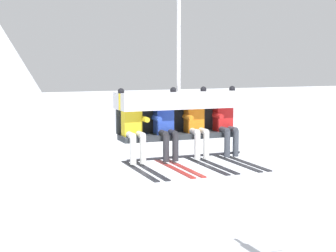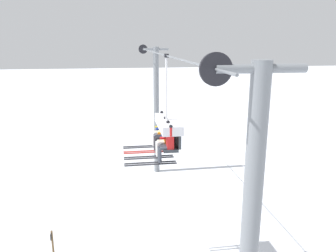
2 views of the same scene
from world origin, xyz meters
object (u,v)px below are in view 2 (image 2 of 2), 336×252
skier_yellow (159,129)px  lift_tower_near (156,108)px  chairlift_chair (169,127)px  skier_red (166,143)px  skier_orange (164,138)px  skier_blue (161,133)px  trail_sign (53,247)px

skier_yellow → lift_tower_near: bearing=174.2°
chairlift_chair → skier_red: 0.97m
skier_orange → skier_red: 0.60m
skier_blue → skier_orange: same height
skier_red → skier_yellow: bearing=180.0°
skier_orange → skier_yellow: bearing=180.0°
lift_tower_near → trail_sign: lift_tower_near is taller
lift_tower_near → skier_blue: lift_tower_near is taller
skier_blue → skier_red: 1.20m
chairlift_chair → trail_sign: bearing=-99.7°
lift_tower_near → chairlift_chair: lift_tower_near is taller
lift_tower_near → skier_orange: 10.38m
chairlift_chair → skier_red: size_ratio=1.99×
skier_blue → skier_red: same height
skier_orange → skier_red: size_ratio=1.00×
lift_tower_near → skier_yellow: bearing=-5.8°
skier_yellow → skier_red: (1.81, 0.00, 0.00)m
trail_sign → skier_red: bearing=68.5°
skier_yellow → skier_red: bearing=0.0°
chairlift_chair → lift_tower_near: bearing=175.9°
trail_sign → chairlift_chair: bearing=80.3°
skier_red → trail_sign: (-1.66, -4.20, -4.54)m
lift_tower_near → skier_blue: (9.68, -0.92, 1.05)m
lift_tower_near → skier_red: lift_tower_near is taller
lift_tower_near → chairlift_chair: size_ratio=2.50×
lift_tower_near → skier_blue: bearing=-5.4°
chairlift_chair → skier_orange: bearing=-35.2°
lift_tower_near → skier_yellow: size_ratio=4.97×
lift_tower_near → skier_orange: (10.28, -0.92, 1.05)m
skier_red → trail_sign: bearing=-111.5°
chairlift_chair → skier_blue: chairlift_chair is taller
skier_red → trail_sign: size_ratio=1.06×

